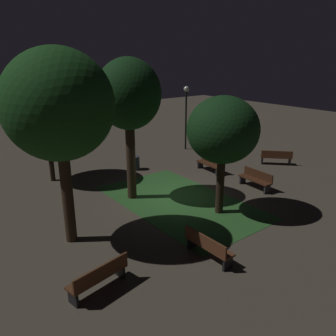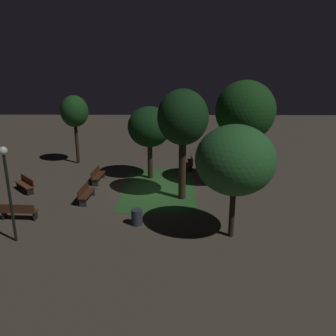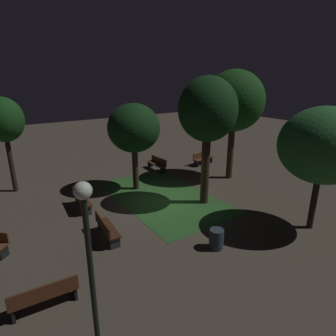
% 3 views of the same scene
% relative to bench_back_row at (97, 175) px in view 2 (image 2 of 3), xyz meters
% --- Properties ---
extents(ground_plane, '(60.00, 60.00, 0.00)m').
position_rel_bench_back_row_xyz_m(ground_plane, '(1.59, 3.69, -0.48)').
color(ground_plane, '#4C4438').
extents(grass_lawn, '(7.73, 4.44, 0.01)m').
position_rel_bench_back_row_xyz_m(grass_lawn, '(0.97, 4.03, -0.48)').
color(grass_lawn, '#2D6028').
rests_on(grass_lawn, ground).
extents(bench_back_row, '(1.83, 0.61, 0.88)m').
position_rel_bench_back_row_xyz_m(bench_back_row, '(0.00, 0.00, 0.00)').
color(bench_back_row, '#422314').
rests_on(bench_back_row, ground).
extents(bench_front_right, '(1.83, 0.61, 0.88)m').
position_rel_bench_back_row_xyz_m(bench_front_right, '(3.17, 0.00, 0.00)').
color(bench_front_right, '#422314').
rests_on(bench_front_right, ground).
extents(bench_corner, '(0.58, 1.82, 0.88)m').
position_rel_bench_back_row_xyz_m(bench_corner, '(5.61, -2.77, 0.00)').
color(bench_corner, '#512D19').
rests_on(bench_corner, ground).
extents(bench_path_side, '(0.81, 1.86, 0.88)m').
position_rel_bench_back_row_xyz_m(bench_path_side, '(-2.35, 9.65, 0.00)').
color(bench_path_side, '#512D19').
rests_on(bench_path_side, ground).
extents(bench_near_trees, '(1.62, 1.60, 0.88)m').
position_rel_bench_back_row_xyz_m(bench_near_trees, '(1.68, -4.01, 0.00)').
color(bench_near_trees, brown).
rests_on(bench_near_trees, ground).
extents(bench_lawn_edge, '(1.81, 0.51, 0.88)m').
position_rel_bench_back_row_xyz_m(bench_lawn_edge, '(-3.01, 6.18, 0.00)').
color(bench_lawn_edge, brown).
rests_on(bench_lawn_edge, ground).
extents(tree_back_left, '(2.77, 2.77, 6.20)m').
position_rel_bench_back_row_xyz_m(tree_back_left, '(2.72, 5.44, 4.14)').
color(tree_back_left, '#38281C').
rests_on(tree_back_left, ground).
extents(tree_back_right, '(3.53, 3.53, 6.55)m').
position_rel_bench_back_row_xyz_m(tree_back_right, '(0.78, 9.17, 4.25)').
color(tree_back_right, '#38281C').
rests_on(tree_back_right, ground).
extents(tree_right_canopy, '(2.03, 2.03, 5.16)m').
position_rel_bench_back_row_xyz_m(tree_right_canopy, '(-4.29, -2.37, 3.46)').
color(tree_right_canopy, '#2D2116').
rests_on(tree_right_canopy, ground).
extents(tree_tall_center, '(2.82, 2.82, 4.82)m').
position_rel_bench_back_row_xyz_m(tree_tall_center, '(-0.83, 3.40, 2.99)').
color(tree_tall_center, '#2D2116').
rests_on(tree_tall_center, ground).
extents(tree_left_canopy, '(3.42, 3.42, 5.10)m').
position_rel_bench_back_row_xyz_m(tree_left_canopy, '(7.16, 7.53, 3.10)').
color(tree_left_canopy, '#2D2116').
rests_on(tree_left_canopy, ground).
extents(lamp_post_plaza_west, '(0.36, 0.36, 4.29)m').
position_rel_bench_back_row_xyz_m(lamp_post_plaza_west, '(7.70, -2.03, 2.46)').
color(lamp_post_plaza_west, black).
rests_on(lamp_post_plaza_west, ground).
extents(trash_bin, '(0.54, 0.54, 0.77)m').
position_rel_bench_back_row_xyz_m(trash_bin, '(6.06, 3.16, -0.09)').
color(trash_bin, '#2D3842').
rests_on(trash_bin, ground).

